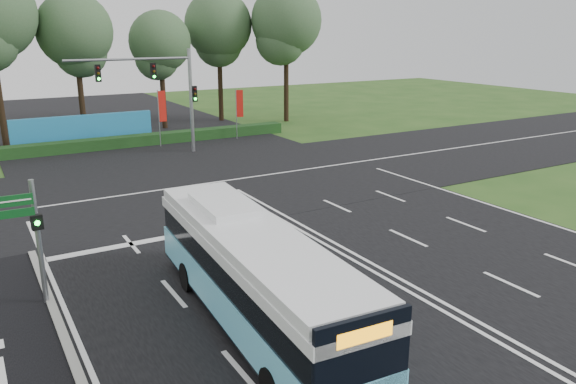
{
  "coord_description": "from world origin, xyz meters",
  "views": [
    {
      "loc": [
        -11.69,
        -15.97,
        8.16
      ],
      "look_at": [
        -1.18,
        2.0,
        2.14
      ],
      "focal_mm": 35.0,
      "sensor_mm": 36.0,
      "label": 1
    }
  ],
  "objects": [
    {
      "name": "hedge",
      "position": [
        0.0,
        24.5,
        0.4
      ],
      "size": [
        22.0,
        1.2,
        0.8
      ],
      "primitive_type": "cube",
      "color": "#173513",
      "rests_on": "ground"
    },
    {
      "name": "blue_hoarding",
      "position": [
        -4.0,
        27.0,
        1.1
      ],
      "size": [
        10.0,
        0.3,
        2.2
      ],
      "primitive_type": "cube",
      "color": "#2282B9",
      "rests_on": "ground"
    },
    {
      "name": "kerb_strip",
      "position": [
        -10.1,
        -3.0,
        0.06
      ],
      "size": [
        0.25,
        18.0,
        0.12
      ],
      "primitive_type": "cube",
      "color": "gray",
      "rests_on": "ground"
    },
    {
      "name": "ground",
      "position": [
        0.0,
        0.0,
        0.0
      ],
      "size": [
        120.0,
        120.0,
        0.0
      ],
      "primitive_type": "plane",
      "color": "#274C19",
      "rests_on": "ground"
    },
    {
      "name": "banner_flag_right",
      "position": [
        6.87,
        23.23,
        2.55
      ],
      "size": [
        0.56,
        0.18,
        3.87
      ],
      "rotation": [
        0.0,
        0.0,
        -0.24
      ],
      "color": "gray",
      "rests_on": "ground"
    },
    {
      "name": "pedestrian_signal",
      "position": [
        -10.2,
        1.36,
        2.17
      ],
      "size": [
        0.34,
        0.44,
        3.98
      ],
      "rotation": [
        0.0,
        0.0,
        0.1
      ],
      "color": "gray",
      "rests_on": "ground"
    },
    {
      "name": "eucalyptus_row",
      "position": [
        -2.65,
        30.59,
        8.5
      ],
      "size": [
        42.13,
        9.51,
        12.61
      ],
      "color": "black",
      "rests_on": "ground"
    },
    {
      "name": "traffic_light_gantry",
      "position": [
        0.21,
        20.5,
        4.66
      ],
      "size": [
        8.41,
        0.28,
        7.0
      ],
      "color": "gray",
      "rests_on": "ground"
    },
    {
      "name": "banner_flag_mid",
      "position": [
        0.8,
        23.39,
        2.69
      ],
      "size": [
        0.61,
        0.09,
        4.1
      ],
      "rotation": [
        0.0,
        0.0,
        0.07
      ],
      "color": "gray",
      "rests_on": "ground"
    },
    {
      "name": "road_main",
      "position": [
        0.0,
        0.0,
        0.02
      ],
      "size": [
        20.0,
        120.0,
        0.04
      ],
      "primitive_type": "cube",
      "color": "black",
      "rests_on": "ground"
    },
    {
      "name": "city_bus",
      "position": [
        -5.25,
        -3.08,
        1.57
      ],
      "size": [
        2.97,
        11.01,
        3.12
      ],
      "rotation": [
        0.0,
        0.0,
        -0.07
      ],
      "color": "#6AD3F6",
      "rests_on": "ground"
    },
    {
      "name": "road_cross",
      "position": [
        0.0,
        12.0,
        0.03
      ],
      "size": [
        120.0,
        14.0,
        0.05
      ],
      "primitive_type": "cube",
      "color": "black",
      "rests_on": "ground"
    }
  ]
}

